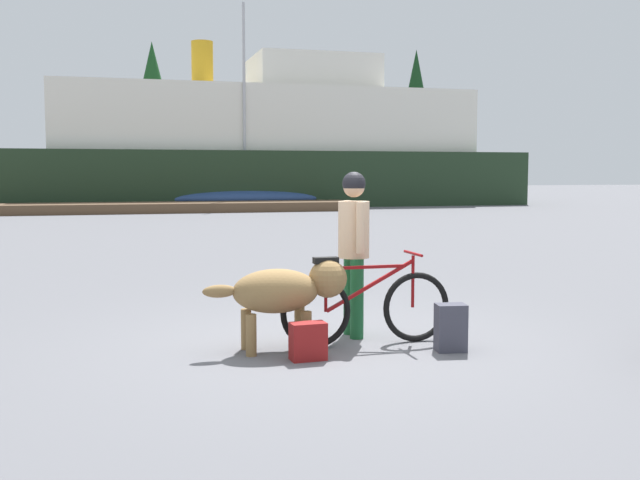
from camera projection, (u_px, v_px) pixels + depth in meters
ground_plane at (339, 344)px, 7.36m from camera, size 160.00×160.00×0.00m
bicycle at (366, 307)px, 7.28m from camera, size 1.74×0.44×0.90m
person_cyclist at (354, 238)px, 7.61m from camera, size 0.32×0.53×1.70m
dog at (286, 291)px, 7.05m from camera, size 1.39×0.49×0.86m
backpack at (451, 328)px, 7.04m from camera, size 0.31×0.24×0.45m
handbag_pannier at (308, 341)px, 6.71m from camera, size 0.33×0.20×0.34m
dock_pier at (141, 208)px, 31.50m from camera, size 18.40×2.80×0.40m
ferry_boat at (266, 150)px, 39.10m from camera, size 26.21×8.53×8.32m
sailboat_moored at (245, 197)px, 35.33m from camera, size 8.01×2.24×9.56m
pine_tree_center at (153, 102)px, 54.27m from camera, size 4.20×4.20×11.16m
pine_tree_far_right at (416, 109)px, 57.78m from camera, size 3.65×3.65×11.15m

